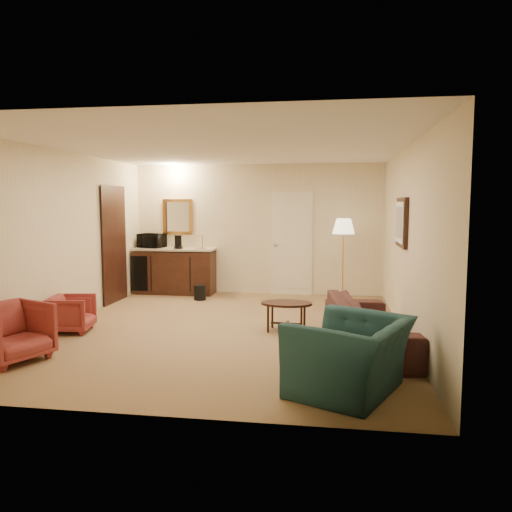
% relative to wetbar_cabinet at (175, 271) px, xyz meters
% --- Properties ---
extents(ground, '(6.00, 6.00, 0.00)m').
position_rel_wetbar_cabinet_xyz_m(ground, '(1.65, -2.72, -0.46)').
color(ground, '#9A7C4E').
rests_on(ground, ground).
extents(room_walls, '(5.02, 6.01, 2.61)m').
position_rel_wetbar_cabinet_xyz_m(room_walls, '(1.55, -1.95, 1.26)').
color(room_walls, beige).
rests_on(room_walls, ground).
extents(wetbar_cabinet, '(1.64, 0.58, 0.92)m').
position_rel_wetbar_cabinet_xyz_m(wetbar_cabinet, '(0.00, 0.00, 0.00)').
color(wetbar_cabinet, '#391C12').
rests_on(wetbar_cabinet, ground).
extents(sofa, '(0.89, 2.19, 0.83)m').
position_rel_wetbar_cabinet_xyz_m(sofa, '(3.60, -3.42, -0.04)').
color(sofa, black).
rests_on(sofa, ground).
extents(teal_armchair, '(1.12, 1.31, 0.97)m').
position_rel_wetbar_cabinet_xyz_m(teal_armchair, '(3.32, -4.92, 0.02)').
color(teal_armchair, '#1D4548').
rests_on(teal_armchair, ground).
extents(rose_chair_near, '(0.61, 0.64, 0.58)m').
position_rel_wetbar_cabinet_xyz_m(rose_chair_near, '(-0.50, -3.18, -0.17)').
color(rose_chair_near, '#9C3433').
rests_on(rose_chair_near, ground).
extents(rose_chair_far, '(0.91, 0.93, 0.75)m').
position_rel_wetbar_cabinet_xyz_m(rose_chair_far, '(-0.50, -4.53, -0.09)').
color(rose_chair_far, '#9C3433').
rests_on(rose_chair_far, ground).
extents(coffee_table, '(0.77, 0.56, 0.42)m').
position_rel_wetbar_cabinet_xyz_m(coffee_table, '(2.51, -2.69, -0.25)').
color(coffee_table, black).
rests_on(coffee_table, ground).
extents(floor_lamp, '(0.47, 0.47, 1.55)m').
position_rel_wetbar_cabinet_xyz_m(floor_lamp, '(3.35, -0.32, 0.32)').
color(floor_lamp, gold).
rests_on(floor_lamp, ground).
extents(waste_bin, '(0.29, 0.29, 0.28)m').
position_rel_wetbar_cabinet_xyz_m(waste_bin, '(0.68, -0.61, -0.32)').
color(waste_bin, black).
rests_on(waste_bin, ground).
extents(microwave, '(0.56, 0.39, 0.35)m').
position_rel_wetbar_cabinet_xyz_m(microwave, '(-0.50, 0.06, 0.63)').
color(microwave, black).
rests_on(microwave, wetbar_cabinet).
extents(coffee_maker, '(0.16, 0.16, 0.27)m').
position_rel_wetbar_cabinet_xyz_m(coffee_maker, '(0.11, -0.10, 0.59)').
color(coffee_maker, black).
rests_on(coffee_maker, wetbar_cabinet).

